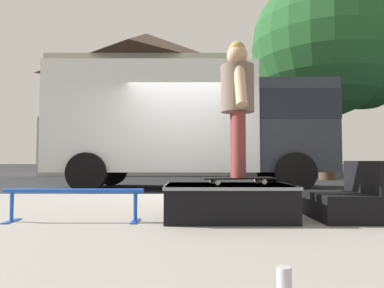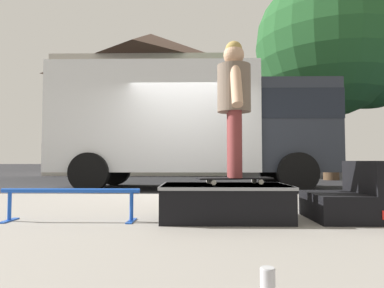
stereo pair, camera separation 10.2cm
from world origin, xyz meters
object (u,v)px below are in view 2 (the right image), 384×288
at_px(skater_kid, 234,97).
at_px(skate_box, 225,201).
at_px(kicker_ramp, 368,195).
at_px(soda_can_b, 268,282).
at_px(box_truck, 195,123).
at_px(street_tree_main, 337,49).
at_px(skateboard, 235,179).
at_px(grind_rail, 70,197).

bearing_deg(skater_kid, skate_box, -154.75).
height_order(kicker_ramp, soda_can_b, kicker_ramp).
height_order(soda_can_b, box_truck, box_truck).
bearing_deg(street_tree_main, kicker_ramp, -111.06).
distance_m(skateboard, skater_kid, 0.85).
xyz_separation_m(box_truck, street_tree_main, (5.36, 3.91, 3.26)).
xyz_separation_m(kicker_ramp, soda_can_b, (-1.41, -1.95, -0.18)).
height_order(skate_box, box_truck, box_truck).
bearing_deg(street_tree_main, soda_can_b, -113.92).
relative_size(skate_box, skateboard, 1.58).
relative_size(grind_rail, skater_kid, 0.95).
distance_m(soda_can_b, street_tree_main, 13.14).
height_order(skate_box, soda_can_b, skate_box).
bearing_deg(skateboard, skate_box, -154.75).
xyz_separation_m(kicker_ramp, grind_rail, (-2.96, -0.14, -0.01)).
bearing_deg(skate_box, skater_kid, 25.25).
xyz_separation_m(soda_can_b, box_truck, (-0.40, 7.28, 1.52)).
bearing_deg(skate_box, grind_rail, -174.57).
bearing_deg(soda_can_b, skate_box, 91.01).
distance_m(skate_box, skater_kid, 1.08).
height_order(skater_kid, soda_can_b, skater_kid).
height_order(skater_kid, box_truck, box_truck).
xyz_separation_m(grind_rail, box_truck, (1.16, 5.47, 1.34)).
height_order(kicker_ramp, skateboard, kicker_ramp).
bearing_deg(grind_rail, skate_box, 5.43).
xyz_separation_m(skate_box, grind_rail, (-1.52, -0.14, 0.05)).
bearing_deg(grind_rail, street_tree_main, 55.20).
bearing_deg(street_tree_main, box_truck, -143.90).
height_order(grind_rail, skateboard, skateboard).
xyz_separation_m(skater_kid, soda_can_b, (-0.07, -2.00, -1.20)).
relative_size(kicker_ramp, street_tree_main, 0.12).
bearing_deg(skater_kid, kicker_ramp, -2.18).
relative_size(skate_box, grind_rail, 0.93).
bearing_deg(soda_can_b, box_truck, 93.14).
height_order(skater_kid, street_tree_main, street_tree_main).
bearing_deg(box_truck, skater_kid, -84.89).
height_order(grind_rail, street_tree_main, street_tree_main).
bearing_deg(skater_kid, skateboard, 90.00).
bearing_deg(skater_kid, grind_rail, -173.18).
bearing_deg(soda_can_b, skateboard, 87.93).
distance_m(kicker_ramp, skateboard, 1.34).
bearing_deg(skate_box, box_truck, 93.92).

